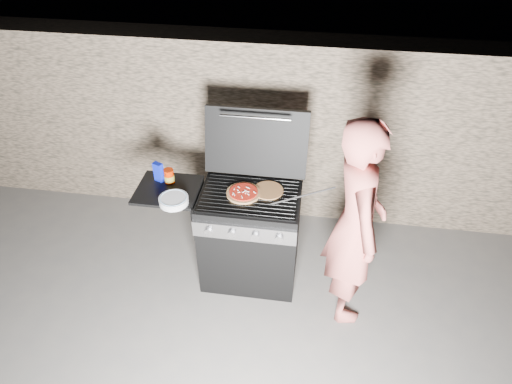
# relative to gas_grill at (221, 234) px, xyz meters

# --- Properties ---
(ground) EXTENTS (50.00, 50.00, 0.00)m
(ground) POSITION_rel_gas_grill_xyz_m (0.25, 0.00, -0.46)
(ground) COLOR #5E5A53
(stone_wall) EXTENTS (8.00, 0.35, 1.80)m
(stone_wall) POSITION_rel_gas_grill_xyz_m (0.25, 1.05, 0.44)
(stone_wall) COLOR #836B55
(stone_wall) RESTS_ON ground
(gas_grill) EXTENTS (1.34, 0.79, 0.91)m
(gas_grill) POSITION_rel_gas_grill_xyz_m (0.00, 0.00, 0.00)
(gas_grill) COLOR black
(gas_grill) RESTS_ON ground
(pizza_topped) EXTENTS (0.27, 0.27, 0.03)m
(pizza_topped) POSITION_rel_gas_grill_xyz_m (0.20, 0.01, 0.47)
(pizza_topped) COLOR gold
(pizza_topped) RESTS_ON gas_grill
(pizza_plain) EXTENTS (0.31, 0.31, 0.01)m
(pizza_plain) POSITION_rel_gas_grill_xyz_m (0.39, 0.07, 0.46)
(pizza_plain) COLOR tan
(pizza_plain) RESTS_ON gas_grill
(sauce_jar) EXTENTS (0.09, 0.09, 0.12)m
(sauce_jar) POSITION_rel_gas_grill_xyz_m (-0.43, 0.09, 0.51)
(sauce_jar) COLOR #A61D00
(sauce_jar) RESTS_ON gas_grill
(blue_carton) EXTENTS (0.09, 0.07, 0.17)m
(blue_carton) POSITION_rel_gas_grill_xyz_m (-0.52, 0.10, 0.53)
(blue_carton) COLOR #0817AD
(blue_carton) RESTS_ON gas_grill
(plate_stack) EXTENTS (0.25, 0.25, 0.05)m
(plate_stack) POSITION_rel_gas_grill_xyz_m (-0.32, -0.17, 0.47)
(plate_stack) COLOR silver
(plate_stack) RESTS_ON gas_grill
(person) EXTENTS (0.54, 0.71, 1.77)m
(person) POSITION_rel_gas_grill_xyz_m (1.07, -0.20, 0.43)
(person) COLOR #C25B53
(person) RESTS_ON ground
(tongs) EXTENTS (0.49, 0.18, 0.10)m
(tongs) POSITION_rel_gas_grill_xyz_m (0.67, 0.00, 0.51)
(tongs) COLOR black
(tongs) RESTS_ON gas_grill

